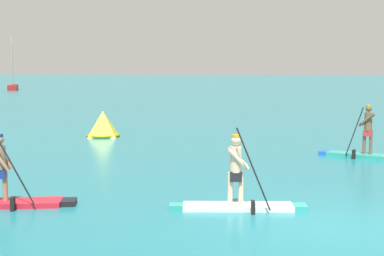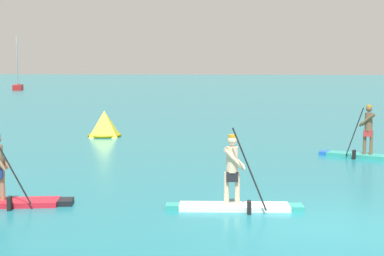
# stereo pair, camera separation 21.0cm
# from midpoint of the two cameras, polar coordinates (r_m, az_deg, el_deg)

# --- Properties ---
(ground) EXTENTS (440.00, 440.00, 0.00)m
(ground) POSITION_cam_midpoint_polar(r_m,az_deg,el_deg) (11.46, 13.25, -9.74)
(ground) COLOR #1E727F
(paddleboarder_near_left) EXTENTS (3.28, 1.23, 2.00)m
(paddleboarder_near_left) POSITION_cam_midpoint_polar(r_m,az_deg,el_deg) (13.40, -19.13, -6.26)
(paddleboarder_near_left) COLOR red
(paddleboarder_near_left) RESTS_ON ground
(paddleboarder_mid_center) EXTENTS (3.05, 0.92, 1.90)m
(paddleboarder_mid_center) POSITION_cam_midpoint_polar(r_m,az_deg,el_deg) (12.42, 4.23, -6.60)
(paddleboarder_mid_center) COLOR white
(paddleboarder_mid_center) RESTS_ON ground
(paddleboarder_far_right) EXTENTS (2.87, 1.53, 1.83)m
(paddleboarder_far_right) POSITION_cam_midpoint_polar(r_m,az_deg,el_deg) (20.20, 16.71, -1.89)
(paddleboarder_far_right) COLOR teal
(paddleboarder_far_right) RESTS_ON ground
(race_marker_buoy) EXTENTS (1.76, 1.76, 1.16)m
(race_marker_buoy) POSITION_cam_midpoint_polar(r_m,az_deg,el_deg) (25.54, -9.28, 0.28)
(race_marker_buoy) COLOR yellow
(race_marker_buoy) RESTS_ON ground
(sailboat_left_horizon) EXTENTS (3.01, 5.18, 7.36)m
(sailboat_left_horizon) POSITION_cam_midpoint_polar(r_m,az_deg,el_deg) (80.39, -17.85, 4.49)
(sailboat_left_horizon) COLOR #A51E1E
(sailboat_left_horizon) RESTS_ON ground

